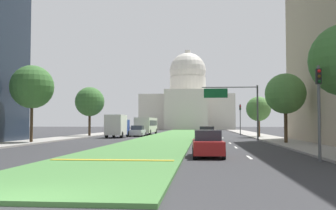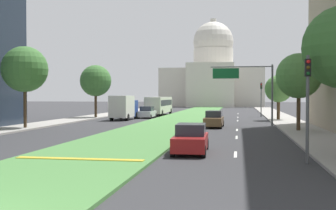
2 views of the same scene
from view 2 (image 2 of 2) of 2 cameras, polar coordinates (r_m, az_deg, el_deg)
name	(u,v)px [view 2 (image 2 of 2)]	position (r m, az deg, el deg)	size (l,w,h in m)	color
ground_plane	(191,115)	(68.19, 3.13, -1.39)	(260.00, 260.00, 0.00)	#333335
grass_median	(186,117)	(62.36, 2.52, -1.58)	(7.21, 105.65, 0.14)	#4C8442
median_curb_nose	(79,159)	(21.17, -11.96, -7.17)	(6.48, 0.50, 0.04)	gold
lane_dashes_right	(237,124)	(48.00, 9.40, -2.57)	(0.16, 53.40, 0.01)	silver
sidewalk_left	(86,118)	(59.89, -11.09, -1.72)	(4.00, 105.65, 0.15)	#9E9991
sidewalk_right	(284,120)	(56.31, 15.48, -1.95)	(4.00, 105.65, 0.15)	#9E9991
capitol_building	(213,78)	(125.92, 6.13, 3.72)	(29.07, 26.79, 26.02)	beige
traffic_light_near_right	(308,95)	(21.22, 18.43, 1.36)	(0.28, 0.35, 5.20)	#515456
traffic_light_far_right	(261,95)	(64.20, 12.54, 1.37)	(0.28, 0.35, 5.20)	#515456
overhead_guide_sign	(248,82)	(45.51, 10.83, 3.12)	(6.59, 0.20, 6.50)	#515456
street_tree_left_mid	(25,69)	(42.69, -18.87, 4.60)	(4.41, 4.41, 7.97)	#4C3823
street_tree_right_mid	(299,76)	(39.04, 17.33, 3.78)	(4.02, 4.02, 7.00)	#4C3823
street_tree_left_far	(96,81)	(60.30, -9.80, 3.25)	(4.43, 4.43, 7.52)	#4C3823
street_tree_right_far	(278,89)	(55.83, 14.77, 2.12)	(3.51, 3.51, 5.84)	#4C3823
sedan_lead_stopped	(191,139)	(23.93, 3.11, -4.66)	(2.00, 4.42, 1.65)	maroon
sedan_midblock	(214,120)	(42.63, 6.25, -1.99)	(1.90, 4.38, 1.69)	brown
sedan_distant	(147,113)	(59.44, -2.85, -1.03)	(1.97, 4.18, 1.68)	#BCBCC1
box_truck_delivery	(124,107)	(55.65, -6.05, -0.29)	(2.40, 6.40, 3.20)	navy
city_bus	(159,104)	(67.63, -1.22, 0.09)	(2.62, 11.00, 2.95)	beige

